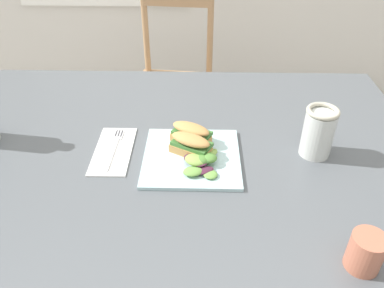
# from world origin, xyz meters

# --- Properties ---
(dining_table) EXTENTS (1.40, 1.03, 0.74)m
(dining_table) POSITION_xyz_m (0.04, 0.06, 0.64)
(dining_table) COLOR #51565B
(dining_table) RESTS_ON ground
(chair_wooden_far) EXTENTS (0.44, 0.44, 0.87)m
(chair_wooden_far) POSITION_xyz_m (-0.02, 1.05, 0.45)
(chair_wooden_far) COLOR tan
(chair_wooden_far) RESTS_ON ground
(plate_lunch) EXTENTS (0.25, 0.25, 0.01)m
(plate_lunch) POSITION_xyz_m (0.09, 0.03, 0.74)
(plate_lunch) COLOR silver
(plate_lunch) RESTS_ON dining_table
(sandwich_half_front) EXTENTS (0.12, 0.10, 0.06)m
(sandwich_half_front) POSITION_xyz_m (0.09, 0.05, 0.78)
(sandwich_half_front) COLOR tan
(sandwich_half_front) RESTS_ON plate_lunch
(sandwich_half_back) EXTENTS (0.12, 0.10, 0.06)m
(sandwich_half_back) POSITION_xyz_m (0.09, 0.10, 0.78)
(sandwich_half_back) COLOR tan
(sandwich_half_back) RESTS_ON plate_lunch
(salad_mixed_greens) EXTENTS (0.10, 0.13, 0.03)m
(salad_mixed_greens) POSITION_xyz_m (0.12, -0.00, 0.76)
(salad_mixed_greens) COLOR #6B9E47
(salad_mixed_greens) RESTS_ON plate_lunch
(napkin_folded) EXTENTS (0.10, 0.22, 0.00)m
(napkin_folded) POSITION_xyz_m (-0.12, 0.06, 0.74)
(napkin_folded) COLOR white
(napkin_folded) RESTS_ON dining_table
(fork_on_napkin) EXTENTS (0.03, 0.19, 0.00)m
(fork_on_napkin) POSITION_xyz_m (-0.12, 0.08, 0.75)
(fork_on_napkin) COLOR silver
(fork_on_napkin) RESTS_ON napkin_folded
(mason_jar_iced_tea) EXTENTS (0.08, 0.08, 0.14)m
(mason_jar_iced_tea) POSITION_xyz_m (0.42, 0.07, 0.80)
(mason_jar_iced_tea) COLOR gold
(mason_jar_iced_tea) RESTS_ON dining_table
(cup_extra_side) EXTENTS (0.07, 0.07, 0.08)m
(cup_extra_side) POSITION_xyz_m (0.43, -0.30, 0.78)
(cup_extra_side) COLOR #B2664C
(cup_extra_side) RESTS_ON dining_table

